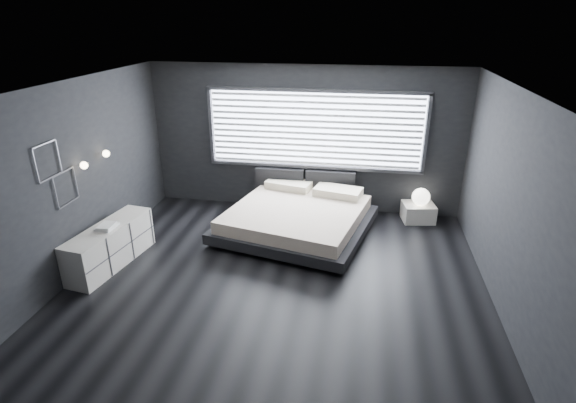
# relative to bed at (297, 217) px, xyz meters

# --- Properties ---
(room) EXTENTS (6.04, 6.00, 2.80)m
(room) POSITION_rel_bed_xyz_m (-0.04, -1.59, 1.11)
(room) COLOR black
(room) RESTS_ON ground
(window) EXTENTS (4.14, 0.09, 1.52)m
(window) POSITION_rel_bed_xyz_m (0.16, 1.10, 1.32)
(window) COLOR white
(window) RESTS_ON ground
(headboard) EXTENTS (1.96, 0.16, 0.52)m
(headboard) POSITION_rel_bed_xyz_m (-0.01, 1.05, 0.28)
(headboard) COLOR black
(headboard) RESTS_ON ground
(sconce_near) EXTENTS (0.18, 0.11, 0.11)m
(sconce_near) POSITION_rel_bed_xyz_m (-2.92, -1.54, 1.31)
(sconce_near) COLOR silver
(sconce_near) RESTS_ON ground
(sconce_far) EXTENTS (0.18, 0.11, 0.11)m
(sconce_far) POSITION_rel_bed_xyz_m (-2.92, -0.94, 1.31)
(sconce_far) COLOR silver
(sconce_far) RESTS_ON ground
(wall_art_upper) EXTENTS (0.01, 0.48, 0.48)m
(wall_art_upper) POSITION_rel_bed_xyz_m (-3.02, -2.14, 1.56)
(wall_art_upper) COLOR #47474C
(wall_art_upper) RESTS_ON ground
(wall_art_lower) EXTENTS (0.01, 0.48, 0.48)m
(wall_art_lower) POSITION_rel_bed_xyz_m (-3.02, -1.89, 1.09)
(wall_art_lower) COLOR #47474C
(wall_art_lower) RESTS_ON ground
(bed) EXTENTS (2.89, 2.81, 0.63)m
(bed) POSITION_rel_bed_xyz_m (0.00, 0.00, 0.00)
(bed) COLOR black
(bed) RESTS_ON ground
(nightstand) EXTENTS (0.65, 0.57, 0.34)m
(nightstand) POSITION_rel_bed_xyz_m (2.19, 0.87, -0.12)
(nightstand) COLOR silver
(nightstand) RESTS_ON ground
(orb_lamp) EXTENTS (0.33, 0.33, 0.33)m
(orb_lamp) POSITION_rel_bed_xyz_m (2.20, 0.83, 0.21)
(orb_lamp) COLOR white
(orb_lamp) RESTS_ON nightstand
(dresser) EXTENTS (0.69, 1.67, 0.65)m
(dresser) POSITION_rel_bed_xyz_m (-2.69, -1.59, 0.03)
(dresser) COLOR silver
(dresser) RESTS_ON ground
(book_stack) EXTENTS (0.26, 0.33, 0.06)m
(book_stack) POSITION_rel_bed_xyz_m (-2.66, -1.64, 0.39)
(book_stack) COLOR silver
(book_stack) RESTS_ON dresser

